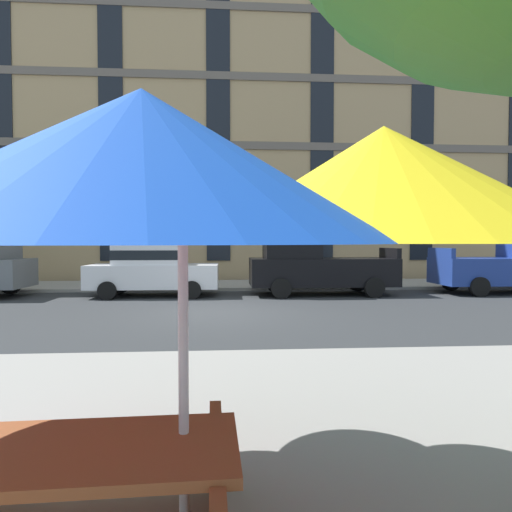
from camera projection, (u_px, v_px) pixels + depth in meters
name	position (u px, v px, depth m)	size (l,w,h in m)	color
ground_plane	(213.00, 313.00, 11.53)	(120.00, 120.00, 0.00)	#2D3033
sidewalk_far	(218.00, 285.00, 18.31)	(56.00, 3.60, 0.12)	#9E998E
apartment_building	(220.00, 114.00, 26.16)	(44.13, 12.08, 19.20)	tan
sedan_white	(153.00, 269.00, 15.04)	(4.40, 1.98, 1.78)	silver
pickup_black	(315.00, 266.00, 15.43)	(5.10, 2.12, 2.20)	black
pickup_blue	(512.00, 265.00, 15.94)	(5.10, 2.12, 2.20)	navy
patio_umbrella	(183.00, 202.00, 2.49)	(3.89, 3.89, 2.42)	silver
picnic_table	(73.00, 499.00, 2.36)	(1.85, 1.58, 0.77)	brown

